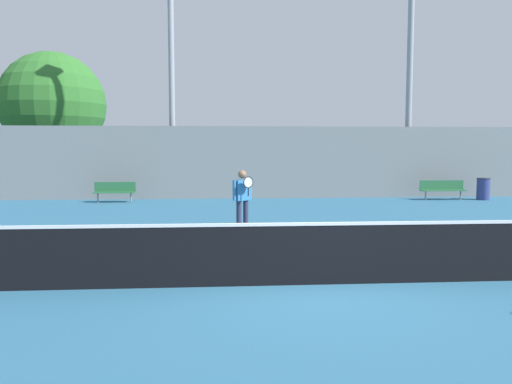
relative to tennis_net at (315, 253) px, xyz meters
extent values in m
plane|color=#285B7A|center=(0.00, 0.00, -0.52)|extent=(100.00, 100.00, 0.00)
cube|color=black|center=(0.00, 0.00, -0.03)|extent=(11.77, 0.03, 0.97)
cube|color=white|center=(0.00, 0.00, 0.48)|extent=(11.77, 0.04, 0.05)
cylinder|color=#282D47|center=(-1.01, 5.43, -0.11)|extent=(0.14, 0.14, 0.81)
cylinder|color=#282D47|center=(-0.82, 5.55, -0.11)|extent=(0.14, 0.14, 0.81)
cube|color=teal|center=(-0.92, 5.49, 0.57)|extent=(0.45, 0.38, 0.56)
cylinder|color=teal|center=(-1.13, 5.35, 0.58)|extent=(0.10, 0.10, 0.54)
cylinder|color=teal|center=(-0.70, 5.62, 0.58)|extent=(0.10, 0.10, 0.54)
sphere|color=#8E6647|center=(-0.92, 5.49, 0.99)|extent=(0.22, 0.22, 0.22)
cylinder|color=black|center=(-0.77, 5.25, 0.54)|extent=(0.03, 0.03, 0.22)
torus|color=black|center=(-0.77, 5.25, 0.79)|extent=(0.28, 0.19, 0.31)
cylinder|color=silver|center=(-0.77, 5.25, 0.79)|extent=(0.23, 0.15, 0.27)
cube|color=#28663D|center=(8.04, 12.78, -0.11)|extent=(1.93, 0.40, 0.04)
cylinder|color=gray|center=(7.27, 12.78, -0.33)|extent=(0.06, 0.06, 0.39)
cylinder|color=gray|center=(8.82, 12.78, -0.33)|extent=(0.06, 0.06, 0.39)
cube|color=#28663D|center=(8.04, 12.96, 0.11)|extent=(1.93, 0.04, 0.40)
cube|color=#28663D|center=(-5.80, 12.78, -0.11)|extent=(1.67, 0.40, 0.04)
cylinder|color=gray|center=(-6.47, 12.78, -0.33)|extent=(0.06, 0.06, 0.39)
cylinder|color=gray|center=(-5.14, 12.78, -0.33)|extent=(0.06, 0.06, 0.39)
cube|color=#28663D|center=(-5.80, 12.96, 0.11)|extent=(1.67, 0.04, 0.40)
cylinder|color=#939399|center=(7.07, 14.45, 5.27)|extent=(0.28, 0.28, 11.57)
cylinder|color=#939399|center=(-3.60, 14.69, 5.46)|extent=(0.26, 0.26, 11.96)
cylinder|color=navy|center=(9.77, 12.69, -0.07)|extent=(0.54, 0.54, 0.90)
cylinder|color=#333338|center=(9.77, 12.69, 0.40)|extent=(0.56, 0.56, 0.04)
cube|color=gray|center=(0.00, 14.03, 1.06)|extent=(35.25, 0.06, 3.16)
cylinder|color=brown|center=(-10.39, 19.85, 0.64)|extent=(0.36, 0.36, 2.31)
sphere|color=#2D6B28|center=(-10.39, 19.85, 4.01)|extent=(5.56, 5.56, 5.56)
camera|label=1|loc=(-1.54, -7.83, 1.69)|focal=35.00mm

